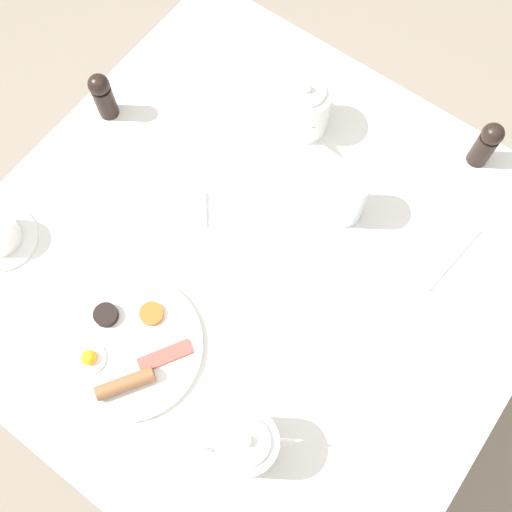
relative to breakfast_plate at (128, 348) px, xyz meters
The scene contains 11 objects.
ground_plane 0.83m from the breakfast_plate, 106.97° to the right, with size 8.00×8.00×0.00m, color gray.
table 0.31m from the breakfast_plate, 106.97° to the right, with size 1.05×1.04×0.76m.
breakfast_plate is the anchor object (origin of this frame).
teapot_near 0.28m from the breakfast_plate, behind, with size 0.16×0.14×0.14m.
teapot_far 0.60m from the breakfast_plate, 88.24° to the right, with size 0.16×0.14×0.14m.
water_glass_tall 0.50m from the breakfast_plate, 109.16° to the right, with size 0.08×0.08×0.12m.
pepper_grinder 0.81m from the breakfast_plate, 113.81° to the right, with size 0.04×0.04×0.12m.
salt_grinder 0.53m from the breakfast_plate, 44.91° to the right, with size 0.04×0.04×0.12m.
napkin_folded 0.29m from the breakfast_plate, 67.66° to the right, with size 0.15×0.14×0.01m.
fork_by_plate 0.65m from the breakfast_plate, 127.72° to the right, with size 0.03×0.17×0.00m.
knife_by_plate 0.43m from the breakfast_plate, 130.74° to the right, with size 0.21×0.12×0.00m.
Camera 1 is at (-0.25, 0.34, 1.86)m, focal length 42.00 mm.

